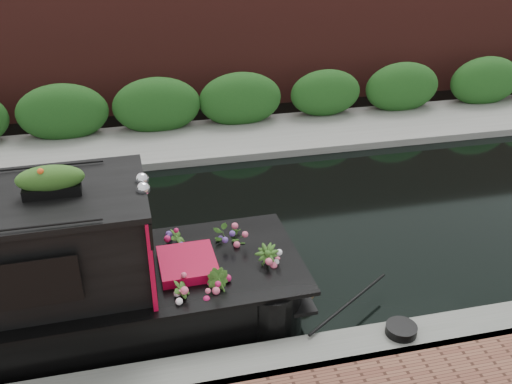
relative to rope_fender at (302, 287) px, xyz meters
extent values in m
plane|color=black|center=(-1.52, 1.90, -0.16)|extent=(80.00, 80.00, 0.00)
cube|color=slate|center=(-1.52, -1.40, -0.16)|extent=(40.00, 0.60, 0.50)
cube|color=gray|center=(-1.52, 6.10, -0.16)|extent=(40.00, 2.40, 0.34)
cube|color=#20511B|center=(-1.52, 7.00, -0.16)|extent=(40.00, 1.10, 2.80)
cube|color=#58231D|center=(-1.52, 9.10, -0.16)|extent=(40.00, 1.00, 8.00)
cube|color=#A9062B|center=(-2.17, 0.00, 1.22)|extent=(0.09, 1.69, 1.30)
cube|color=black|center=(-3.46, -0.86, 1.29)|extent=(0.87, 0.05, 0.53)
cube|color=#A9062B|center=(-1.67, 0.00, 0.52)|extent=(0.79, 0.88, 0.48)
sphere|color=white|center=(-2.16, -0.14, 1.97)|extent=(0.17, 0.17, 0.17)
sphere|color=white|center=(-2.16, 0.14, 1.97)|extent=(0.17, 0.17, 0.17)
cube|color=black|center=(-3.24, 0.00, 2.01)|extent=(0.69, 0.25, 0.13)
ellipsoid|color=#F6581B|center=(-3.24, 0.00, 2.19)|extent=(0.75, 0.26, 0.23)
imported|color=#336020|center=(-1.82, -0.59, 0.55)|extent=(0.31, 0.35, 0.55)
imported|color=#336020|center=(-1.33, -0.60, 0.59)|extent=(0.44, 0.43, 0.62)
imported|color=#336020|center=(-0.96, 0.54, 0.55)|extent=(0.62, 0.58, 0.54)
imported|color=#336020|center=(-0.59, -0.15, 0.58)|extent=(0.49, 0.49, 0.62)
imported|color=#336020|center=(-1.74, 0.66, 0.56)|extent=(0.30, 0.35, 0.56)
cylinder|color=brown|center=(0.00, 0.00, 0.00)|extent=(0.32, 0.35, 0.32)
cylinder|color=black|center=(0.93, -1.36, 0.15)|extent=(0.41, 0.41, 0.12)
camera|label=1|loc=(-2.23, -6.52, 5.20)|focal=40.00mm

